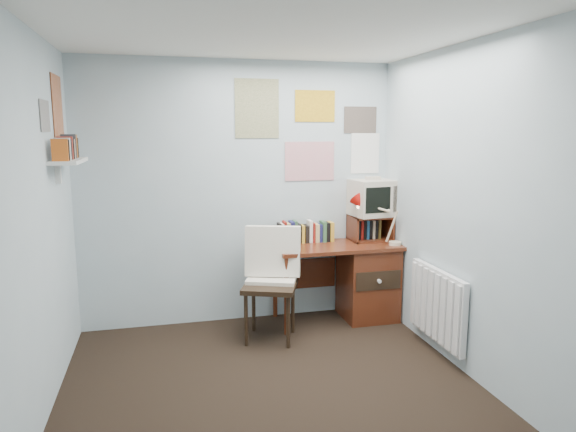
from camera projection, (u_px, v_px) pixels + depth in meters
name	position (u px, v px, depth m)	size (l,w,h in m)	color
ground	(282.00, 409.00, 3.45)	(3.50, 3.50, 0.00)	black
back_wall	(239.00, 194.00, 4.91)	(3.00, 0.02, 2.50)	silver
left_wall	(21.00, 239.00, 2.88)	(0.02, 3.50, 2.50)	silver
right_wall	(489.00, 217.00, 3.60)	(0.02, 3.50, 2.50)	silver
ceiling	(281.00, 19.00, 3.03)	(3.00, 3.50, 0.02)	white
desk	(362.00, 278.00, 5.07)	(1.20, 0.55, 0.76)	#602916
desk_chair	(270.00, 287.00, 4.53)	(0.50, 0.47, 0.97)	black
desk_lamp	(396.00, 223.00, 4.90)	(0.31, 0.26, 0.44)	red
tv_riser	(370.00, 228.00, 5.13)	(0.40, 0.30, 0.25)	#602916
crt_tv	(373.00, 196.00, 5.10)	(0.41, 0.38, 0.39)	beige
book_row	(308.00, 231.00, 5.05)	(0.60, 0.14, 0.22)	#602916
radiator	(437.00, 305.00, 4.25)	(0.09, 0.80, 0.60)	white
wall_shelf	(69.00, 161.00, 3.89)	(0.20, 0.62, 0.24)	white
posters_back	(310.00, 130.00, 4.97)	(1.20, 0.01, 0.90)	white
posters_left	(51.00, 110.00, 3.81)	(0.01, 0.70, 0.60)	white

